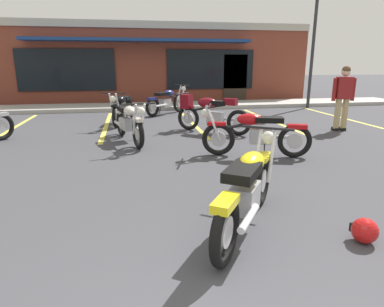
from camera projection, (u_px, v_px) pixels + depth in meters
The scene contains 13 objects.
ground_plane at pixel (169, 176), 5.33m from camera, with size 80.00×80.00×0.00m, color #3D3D42.
sidewalk_kerb at pixel (144, 106), 13.28m from camera, with size 22.00×1.80×0.14m, color #A8A59E.
brick_storefront_building at pixel (139, 63), 16.76m from camera, with size 15.36×6.01×3.44m.
painted_stall_lines at pixel (150, 124), 9.88m from camera, with size 12.64×4.80×0.01m.
motorcycle_foreground_classic at pixel (248, 188), 3.55m from camera, with size 1.42×1.83×0.98m.
motorcycle_red_sportbike at pixel (129, 122), 7.53m from camera, with size 0.91×2.07×0.98m.
motorcycle_silver_naked at pixel (209, 112), 8.57m from camera, with size 1.74×1.56×0.98m.
motorcycle_blue_standard at pixel (255, 133), 6.36m from camera, with size 2.05×0.94×0.98m.
motorcycle_green_cafe_racer at pixel (167, 101), 11.64m from camera, with size 1.67×1.63×0.98m.
motorcycle_orange_scrambler at pixel (123, 108), 9.86m from camera, with size 0.85×2.07×0.98m.
person_in_shorts_foreground at pixel (343, 95), 8.66m from camera, with size 0.61×0.31×1.68m.
helmet_on_pavement at pixel (365, 231), 3.35m from camera, with size 0.26×0.26×0.26m.
parking_lot_lamp_post at pixel (317, 23), 12.45m from camera, with size 0.24×0.76×4.90m.
Camera 1 is at (-0.56, -1.04, 1.76)m, focal length 31.29 mm.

